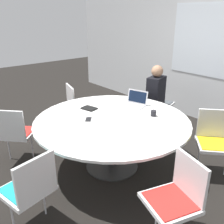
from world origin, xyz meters
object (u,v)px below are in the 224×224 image
at_px(chair_1, 78,104).
at_px(cell_phone, 88,119).
at_px(chair_4, 177,194).
at_px(chair_5, 214,138).
at_px(chair_3, 30,186).
at_px(chair_0, 157,100).
at_px(person_0, 157,94).
at_px(laptop, 135,102).
at_px(spiral_notebook, 89,108).
at_px(coffee_cup, 153,113).
at_px(chair_2, 15,131).

relative_size(chair_1, cell_phone, 5.67).
bearing_deg(chair_1, cell_phone, -10.18).
relative_size(chair_4, chair_5, 1.00).
relative_size(chair_3, chair_4, 1.00).
relative_size(chair_0, cell_phone, 5.67).
xyz_separation_m(chair_1, person_0, (0.93, 1.04, 0.20)).
xyz_separation_m(chair_1, laptop, (1.12, 0.31, 0.27)).
height_order(chair_0, chair_1, same).
height_order(person_0, spiral_notebook, person_0).
bearing_deg(cell_phone, chair_5, 46.08).
distance_m(chair_1, chair_4, 2.68).
xyz_separation_m(chair_0, laptop, (0.35, -0.94, 0.27)).
height_order(chair_1, chair_4, same).
height_order(chair_1, chair_3, same).
height_order(chair_3, coffee_cup, chair_3).
bearing_deg(spiral_notebook, chair_2, -115.07).
xyz_separation_m(chair_1, chair_4, (2.60, -0.65, 0.00)).
distance_m(chair_2, coffee_cup, 1.91).
distance_m(chair_5, spiral_notebook, 1.75).
height_order(chair_1, spiral_notebook, chair_1).
bearing_deg(laptop, chair_5, -0.33).
relative_size(chair_0, coffee_cup, 11.00).
bearing_deg(spiral_notebook, chair_3, -57.16).
height_order(chair_2, chair_3, same).
bearing_deg(laptop, chair_0, 93.88).
bearing_deg(chair_0, chair_2, -25.66).
distance_m(chair_3, coffee_cup, 1.81).
xyz_separation_m(chair_4, cell_phone, (-1.48, 0.10, 0.22)).
distance_m(chair_4, coffee_cup, 1.34).
distance_m(chair_0, chair_4, 2.63).
bearing_deg(chair_4, laptop, -15.29).
bearing_deg(chair_1, person_0, 64.38).
xyz_separation_m(chair_2, laptop, (0.76, 1.57, 0.27)).
relative_size(laptop, cell_phone, 2.54).
distance_m(chair_3, spiral_notebook, 1.55).
height_order(person_0, laptop, person_0).
xyz_separation_m(chair_5, person_0, (-1.33, 0.41, 0.20)).
relative_size(chair_2, chair_4, 1.00).
height_order(chair_4, laptop, laptop).
xyz_separation_m(person_0, spiral_notebook, (-0.12, -1.36, 0.03)).
height_order(chair_1, person_0, person_0).
bearing_deg(chair_4, chair_5, -57.43).
height_order(chair_2, coffee_cup, chair_2).
bearing_deg(laptop, cell_phone, -106.84).
bearing_deg(chair_4, coffee_cup, -21.90).
distance_m(coffee_cup, cell_phone, 0.88).
distance_m(person_0, cell_phone, 1.60).
relative_size(chair_4, spiral_notebook, 3.56).
xyz_separation_m(chair_2, chair_5, (1.89, 1.90, 0.00)).
xyz_separation_m(chair_2, chair_3, (1.27, -0.34, 0.00)).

